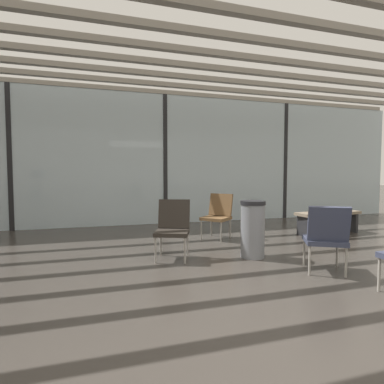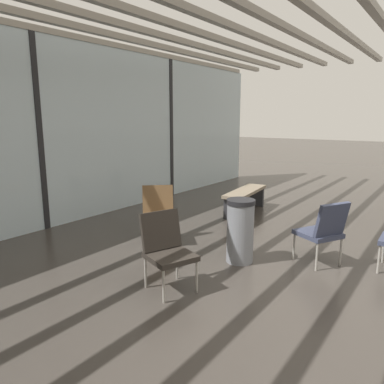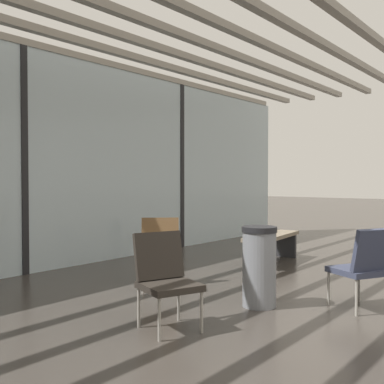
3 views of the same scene
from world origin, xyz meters
TOP-DOWN VIEW (x-y plane):
  - ground_plane at (0.00, 0.00)m, footprint 60.00×60.00m
  - glass_curtain_wall at (0.00, 5.20)m, footprint 14.00×0.08m
  - window_mullion_0 at (-3.50, 5.20)m, footprint 0.10×0.12m
  - window_mullion_1 at (0.00, 5.20)m, footprint 0.10×0.12m
  - window_mullion_2 at (3.50, 5.20)m, footprint 0.10×0.12m
  - ceiling_slats at (0.00, 1.90)m, footprint 13.72×6.72m
  - parked_airplane at (0.53, 9.29)m, footprint 12.22×3.85m
  - lounge_chair_2 at (-0.51, 2.00)m, footprint 0.63×0.66m
  - lounge_chair_3 at (1.18, 0.76)m, footprint 0.67×0.69m
  - lounge_chair_4 at (0.65, 3.13)m, footprint 0.71×0.71m
  - waiting_bench at (3.03, 2.85)m, footprint 1.54×0.58m
  - trash_bin at (0.65, 1.69)m, footprint 0.38×0.38m

SIDE VIEW (x-z plane):
  - ground_plane at x=0.00m, z-range 0.00..0.00m
  - waiting_bench at x=3.03m, z-range 0.13..0.60m
  - trash_bin at x=0.65m, z-range 0.00..0.86m
  - lounge_chair_2 at x=-0.51m, z-range 0.06..0.93m
  - lounge_chair_3 at x=1.18m, z-range 0.06..0.93m
  - lounge_chair_4 at x=0.65m, z-range 0.06..0.93m
  - glass_curtain_wall at x=0.00m, z-range 0.00..3.27m
  - window_mullion_0 at x=-3.50m, z-range 0.00..3.27m
  - window_mullion_1 at x=0.00m, z-range 0.00..3.27m
  - window_mullion_2 at x=3.50m, z-range 0.00..3.27m
  - parked_airplane at x=0.53m, z-range 0.00..3.85m
  - ceiling_slats at x=0.00m, z-range 3.27..3.37m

